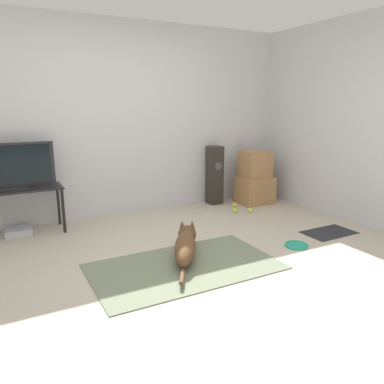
{
  "coord_description": "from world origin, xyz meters",
  "views": [
    {
      "loc": [
        -1.43,
        -2.8,
        1.51
      ],
      "look_at": [
        0.65,
        1.08,
        0.45
      ],
      "focal_mm": 35.0,
      "sensor_mm": 36.0,
      "label": 1
    }
  ],
  "objects_px": {
    "dog": "(185,245)",
    "tv_stand": "(11,196)",
    "cardboard_box_lower": "(255,190)",
    "tennis_ball_near_speaker": "(250,210)",
    "game_console": "(18,231)",
    "tennis_ball_by_boxes": "(235,205)",
    "frisbee": "(297,245)",
    "floor_speaker": "(215,175)",
    "tv": "(7,167)",
    "cardboard_box_upper": "(255,164)",
    "tennis_ball_loose_on_carpet": "(235,210)"
  },
  "relations": [
    {
      "from": "tv_stand",
      "to": "tennis_ball_near_speaker",
      "type": "relative_size",
      "value": 16.96
    },
    {
      "from": "cardboard_box_upper",
      "to": "tennis_ball_loose_on_carpet",
      "type": "distance_m",
      "value": 0.86
    },
    {
      "from": "frisbee",
      "to": "tv",
      "type": "distance_m",
      "value": 3.3
    },
    {
      "from": "dog",
      "to": "game_console",
      "type": "distance_m",
      "value": 2.1
    },
    {
      "from": "cardboard_box_lower",
      "to": "tv_stand",
      "type": "relative_size",
      "value": 0.45
    },
    {
      "from": "tv_stand",
      "to": "tennis_ball_near_speaker",
      "type": "height_order",
      "value": "tv_stand"
    },
    {
      "from": "tennis_ball_by_boxes",
      "to": "game_console",
      "type": "xyz_separation_m",
      "value": [
        -2.91,
        0.24,
        0.0
      ]
    },
    {
      "from": "cardboard_box_upper",
      "to": "game_console",
      "type": "distance_m",
      "value": 3.37
    },
    {
      "from": "tennis_ball_by_boxes",
      "to": "tennis_ball_loose_on_carpet",
      "type": "distance_m",
      "value": 0.29
    },
    {
      "from": "cardboard_box_upper",
      "to": "tv_stand",
      "type": "height_order",
      "value": "cardboard_box_upper"
    },
    {
      "from": "dog",
      "to": "tv",
      "type": "relative_size",
      "value": 1.01
    },
    {
      "from": "floor_speaker",
      "to": "tennis_ball_loose_on_carpet",
      "type": "relative_size",
      "value": 13.26
    },
    {
      "from": "tv",
      "to": "tennis_ball_near_speaker",
      "type": "xyz_separation_m",
      "value": [
        2.98,
        -0.55,
        -0.77
      ]
    },
    {
      "from": "tv",
      "to": "game_console",
      "type": "relative_size",
      "value": 3.39
    },
    {
      "from": "cardboard_box_upper",
      "to": "tennis_ball_by_boxes",
      "type": "bearing_deg",
      "value": -169.86
    },
    {
      "from": "cardboard_box_upper",
      "to": "floor_speaker",
      "type": "bearing_deg",
      "value": 155.74
    },
    {
      "from": "frisbee",
      "to": "tennis_ball_by_boxes",
      "type": "distance_m",
      "value": 1.63
    },
    {
      "from": "tv_stand",
      "to": "game_console",
      "type": "relative_size",
      "value": 3.79
    },
    {
      "from": "floor_speaker",
      "to": "tv_stand",
      "type": "xyz_separation_m",
      "value": [
        -2.79,
        -0.12,
        0.04
      ]
    },
    {
      "from": "tennis_ball_loose_on_carpet",
      "to": "game_console",
      "type": "relative_size",
      "value": 0.22
    },
    {
      "from": "dog",
      "to": "tennis_ball_by_boxes",
      "type": "distance_m",
      "value": 1.97
    },
    {
      "from": "cardboard_box_lower",
      "to": "tennis_ball_loose_on_carpet",
      "type": "distance_m",
      "value": 0.65
    },
    {
      "from": "floor_speaker",
      "to": "tv",
      "type": "height_order",
      "value": "tv"
    },
    {
      "from": "frisbee",
      "to": "tennis_ball_near_speaker",
      "type": "height_order",
      "value": "tennis_ball_near_speaker"
    },
    {
      "from": "dog",
      "to": "tv_stand",
      "type": "bearing_deg",
      "value": 134.31
    },
    {
      "from": "game_console",
      "to": "tennis_ball_near_speaker",
      "type": "bearing_deg",
      "value": -11.14
    },
    {
      "from": "tennis_ball_by_boxes",
      "to": "dog",
      "type": "bearing_deg",
      "value": -138.87
    },
    {
      "from": "tv",
      "to": "tennis_ball_loose_on_carpet",
      "type": "xyz_separation_m",
      "value": [
        2.79,
        -0.45,
        -0.77
      ]
    },
    {
      "from": "dog",
      "to": "cardboard_box_lower",
      "type": "bearing_deg",
      "value": 35.69
    },
    {
      "from": "floor_speaker",
      "to": "tennis_ball_loose_on_carpet",
      "type": "xyz_separation_m",
      "value": [
        0.0,
        -0.57,
        -0.4
      ]
    },
    {
      "from": "dog",
      "to": "cardboard_box_lower",
      "type": "relative_size",
      "value": 2.0
    },
    {
      "from": "dog",
      "to": "game_console",
      "type": "height_order",
      "value": "dog"
    },
    {
      "from": "frisbee",
      "to": "tennis_ball_loose_on_carpet",
      "type": "xyz_separation_m",
      "value": [
        0.15,
        1.37,
        0.02
      ]
    },
    {
      "from": "tv",
      "to": "dog",
      "type": "bearing_deg",
      "value": -45.75
    },
    {
      "from": "tennis_ball_near_speaker",
      "to": "frisbee",
      "type": "bearing_deg",
      "value": -104.64
    },
    {
      "from": "tennis_ball_loose_on_carpet",
      "to": "frisbee",
      "type": "bearing_deg",
      "value": -96.09
    },
    {
      "from": "cardboard_box_lower",
      "to": "tennis_ball_near_speaker",
      "type": "bearing_deg",
      "value": -132.85
    },
    {
      "from": "dog",
      "to": "tv_stand",
      "type": "distance_m",
      "value": 2.12
    },
    {
      "from": "frisbee",
      "to": "floor_speaker",
      "type": "height_order",
      "value": "floor_speaker"
    },
    {
      "from": "dog",
      "to": "cardboard_box_lower",
      "type": "xyz_separation_m",
      "value": [
        1.88,
        1.35,
        0.07
      ]
    },
    {
      "from": "tennis_ball_near_speaker",
      "to": "game_console",
      "type": "relative_size",
      "value": 0.22
    },
    {
      "from": "tv",
      "to": "tennis_ball_loose_on_carpet",
      "type": "height_order",
      "value": "tv"
    },
    {
      "from": "dog",
      "to": "cardboard_box_upper",
      "type": "relative_size",
      "value": 2.46
    },
    {
      "from": "tennis_ball_by_boxes",
      "to": "tennis_ball_near_speaker",
      "type": "distance_m",
      "value": 0.34
    },
    {
      "from": "tv_stand",
      "to": "tennis_ball_near_speaker",
      "type": "bearing_deg",
      "value": -10.38
    },
    {
      "from": "floor_speaker",
      "to": "tennis_ball_loose_on_carpet",
      "type": "height_order",
      "value": "floor_speaker"
    },
    {
      "from": "frisbee",
      "to": "tennis_ball_loose_on_carpet",
      "type": "distance_m",
      "value": 1.37
    },
    {
      "from": "cardboard_box_lower",
      "to": "tennis_ball_near_speaker",
      "type": "xyz_separation_m",
      "value": [
        -0.37,
        -0.4,
        -0.17
      ]
    },
    {
      "from": "dog",
      "to": "frisbee",
      "type": "bearing_deg",
      "value": -14.82
    },
    {
      "from": "cardboard_box_lower",
      "to": "cardboard_box_upper",
      "type": "xyz_separation_m",
      "value": [
        0.01,
        0.02,
        0.4
      ]
    }
  ]
}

